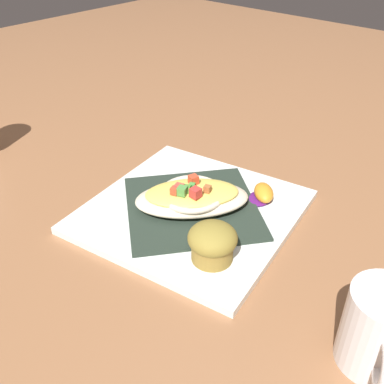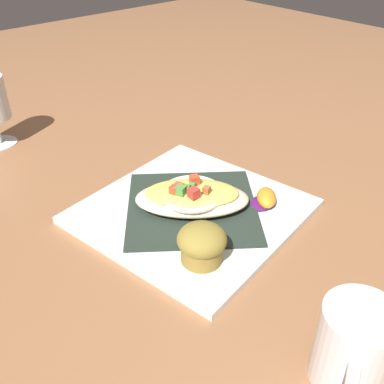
% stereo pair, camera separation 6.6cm
% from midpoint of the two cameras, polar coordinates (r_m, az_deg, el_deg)
% --- Properties ---
extents(ground_plane, '(2.60, 2.60, 0.00)m').
position_cam_midpoint_polar(ground_plane, '(0.69, -2.76, -2.99)').
color(ground_plane, '#94623F').
extents(square_plate, '(0.34, 0.34, 0.01)m').
position_cam_midpoint_polar(square_plate, '(0.69, -2.78, -2.59)').
color(square_plate, white).
rests_on(square_plate, ground_plane).
extents(folded_napkin, '(0.28, 0.28, 0.00)m').
position_cam_midpoint_polar(folded_napkin, '(0.68, -2.80, -2.04)').
color(folded_napkin, '#263228').
rests_on(folded_napkin, square_plate).
extents(gratin_dish, '(0.19, 0.19, 0.05)m').
position_cam_midpoint_polar(gratin_dish, '(0.67, -2.85, -0.68)').
color(gratin_dish, beige).
rests_on(gratin_dish, folded_napkin).
extents(muffin, '(0.07, 0.07, 0.05)m').
position_cam_midpoint_polar(muffin, '(0.58, -0.68, -6.59)').
color(muffin, olive).
rests_on(muffin, square_plate).
extents(orange_garnish, '(0.06, 0.06, 0.02)m').
position_cam_midpoint_polar(orange_garnish, '(0.70, 6.41, -0.34)').
color(orange_garnish, '#541766').
rests_on(orange_garnish, square_plate).
extents(coffee_mug, '(0.08, 0.11, 0.09)m').
position_cam_midpoint_polar(coffee_mug, '(0.50, 19.25, -17.04)').
color(coffee_mug, white).
rests_on(coffee_mug, ground_plane).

